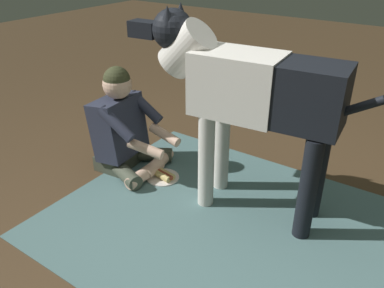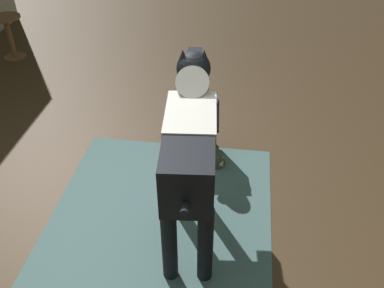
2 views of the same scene
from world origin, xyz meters
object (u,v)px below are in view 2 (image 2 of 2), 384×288
object	(u,v)px
person_sitting_on_floor	(195,123)
large_dog	(190,144)
round_side_table	(9,34)
hot_dog_on_plate	(194,172)

from	to	relation	value
person_sitting_on_floor	large_dog	world-z (taller)	large_dog
large_dog	round_side_table	world-z (taller)	large_dog
large_dog	round_side_table	xyz separation A→B (m)	(2.71, 2.81, -0.47)
hot_dog_on_plate	person_sitting_on_floor	bearing A→B (deg)	5.22
hot_dog_on_plate	round_side_table	xyz separation A→B (m)	(2.08, 2.76, 0.32)
person_sitting_on_floor	round_side_table	bearing A→B (deg)	57.29
round_side_table	large_dog	bearing A→B (deg)	-133.88
large_dog	hot_dog_on_plate	bearing A→B (deg)	5.22
person_sitting_on_floor	hot_dog_on_plate	size ratio (longest dim) A/B	3.31
large_dog	round_side_table	size ratio (longest dim) A/B	2.69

